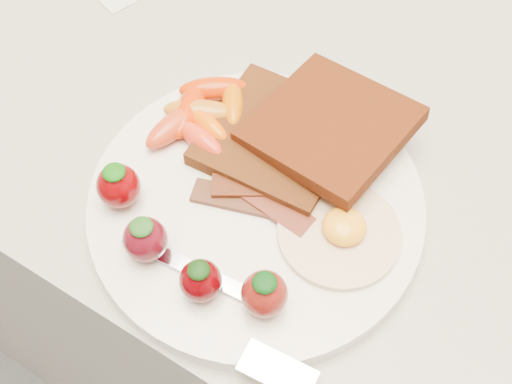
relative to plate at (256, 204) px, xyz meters
The scene contains 9 objects.
counter 0.49m from the plate, 84.37° to the left, with size 2.00×0.60×0.90m, color gray.
plate is the anchor object (origin of this frame).
toast_lower 0.06m from the plate, 103.80° to the left, with size 0.11×0.11×0.01m, color #3D1F09.
toast_upper 0.09m from the plate, 75.05° to the left, with size 0.12×0.12×0.01m, color #391303.
fried_egg 0.07m from the plate, ahead, with size 0.11×0.11×0.02m.
bacon_strips 0.01m from the plate, 31.76° to the left, with size 0.10×0.07×0.01m.
baby_carrots 0.09m from the plate, 152.07° to the left, with size 0.08×0.11×0.02m.
strawberries 0.08m from the plate, 106.09° to the right, with size 0.18×0.06×0.04m.
fork 0.10m from the plate, 68.29° to the right, with size 0.18×0.06×0.00m.
Camera 1 is at (0.12, 1.31, 1.35)m, focal length 45.00 mm.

